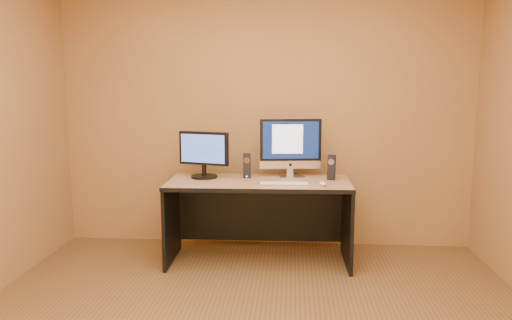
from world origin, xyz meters
name	(u,v)px	position (x,y,z in m)	size (l,w,h in m)	color
walls	(247,135)	(0.00, 0.00, 1.30)	(4.00, 4.00, 2.60)	#A27541
desk	(259,222)	(-0.03, 1.44, 0.37)	(1.60, 0.70, 0.74)	tan
imac	(291,147)	(0.25, 1.65, 1.02)	(0.57, 0.21, 0.55)	#AFAFB3
second_monitor	(204,155)	(-0.54, 1.56, 0.95)	(0.48, 0.24, 0.42)	black
speaker_left	(247,166)	(-0.15, 1.59, 0.85)	(0.07, 0.07, 0.22)	black
speaker_right	(331,167)	(0.61, 1.55, 0.85)	(0.07, 0.07, 0.22)	black
keyboard	(284,184)	(0.19, 1.30, 0.75)	(0.43, 0.12, 0.02)	silver
mouse	(323,183)	(0.52, 1.28, 0.76)	(0.06, 0.10, 0.04)	white
cable_a	(299,175)	(0.33, 1.74, 0.75)	(0.01, 0.01, 0.22)	black
cable_b	(288,175)	(0.23, 1.74, 0.75)	(0.01, 0.01, 0.18)	black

